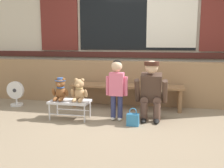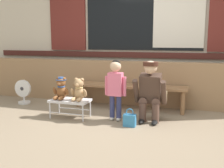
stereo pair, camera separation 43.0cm
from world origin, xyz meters
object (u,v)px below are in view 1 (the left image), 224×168
Objects in this scene: small_display_bench at (70,103)px; child_standing at (117,83)px; teddy_bear_plain at (79,91)px; handbag_on_ground at (133,119)px; wooden_bench_long at (126,88)px; teddy_bear_with_hat at (60,90)px; adult_crouching at (152,90)px; floor_fan at (16,94)px.

small_display_bench is 0.82m from child_standing.
teddy_bear_plain is (0.16, 0.00, 0.20)m from small_display_bench.
child_standing is (0.59, 0.08, 0.13)m from teddy_bear_plain.
child_standing is 0.62m from handbag_on_ground.
wooden_bench_long is 0.80m from child_standing.
adult_crouching reaches higher than teddy_bear_with_hat.
teddy_bear_plain is at bearing -172.01° from child_standing.
adult_crouching reaches higher than floor_fan.
teddy_bear_with_hat is (-0.16, 0.00, 0.21)m from small_display_bench.
small_display_bench is 1.32m from adult_crouching.
wooden_bench_long is 2.12m from floor_fan.
teddy_bear_with_hat is 0.76× the size of floor_fan.
floor_fan is (-1.16, 0.58, -0.23)m from teddy_bear_with_hat.
child_standing is at bearing 7.99° from teddy_bear_plain.
floor_fan is (-2.07, 0.50, -0.35)m from child_standing.
teddy_bear_plain is 0.38× the size of adult_crouching.
adult_crouching is (0.51, -0.65, 0.11)m from wooden_bench_long.
teddy_bear_with_hat reaches higher than handbag_on_ground.
floor_fan reaches higher than small_display_bench.
wooden_bench_long is 5.78× the size of teddy_bear_with_hat.
handbag_on_ground is (0.88, -0.15, -0.37)m from teddy_bear_plain.
wooden_bench_long is 5.78× the size of teddy_bear_plain.
wooden_bench_long is 1.06m from teddy_bear_plain.
child_standing is (-0.03, -0.77, 0.22)m from wooden_bench_long.
small_display_bench is 0.67× the size of child_standing.
handbag_on_ground is at bearing -9.62° from teddy_bear_plain.
small_display_bench is at bearing -173.59° from child_standing.
teddy_bear_with_hat is at bearing 172.88° from handbag_on_ground.
wooden_bench_long is 2.21× the size of adult_crouching.
adult_crouching is at bearing -51.83° from wooden_bench_long.
small_display_bench is 1.44m from floor_fan.
adult_crouching reaches higher than teddy_bear_plain.
teddy_bear_with_hat is 0.38× the size of adult_crouching.
teddy_bear_with_hat reaches higher than small_display_bench.
child_standing is at bearing -167.10° from adult_crouching.
child_standing reaches higher than teddy_bear_with_hat.
teddy_bear_plain is at bearing 0.51° from small_display_bench.
adult_crouching is at bearing 54.97° from handbag_on_ground.
floor_fan reaches higher than handbag_on_ground.
wooden_bench_long is at bearing 7.46° from floor_fan.
child_standing is at bearing 5.16° from teddy_bear_with_hat.
teddy_bear_with_hat reaches higher than floor_fan.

